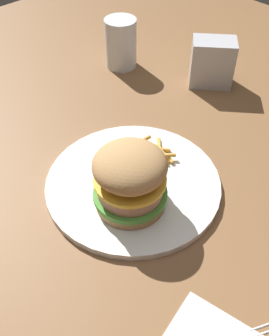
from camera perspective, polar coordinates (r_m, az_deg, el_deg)
ground_plane at (r=0.64m, az=-0.20°, el=-2.60°), size 1.60×1.60×0.00m
plate at (r=0.64m, az=0.00°, el=-2.28°), size 0.29×0.29×0.01m
sandwich at (r=0.57m, az=-0.66°, el=-1.57°), size 0.11×0.11×0.11m
fries_pile at (r=0.68m, az=2.62°, el=2.35°), size 0.07×0.09×0.01m
drink_glass at (r=0.93m, az=-2.01°, el=17.47°), size 0.07×0.07×0.11m
napkin_dispenser at (r=0.87m, az=11.32°, el=14.93°), size 0.10×0.11×0.10m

